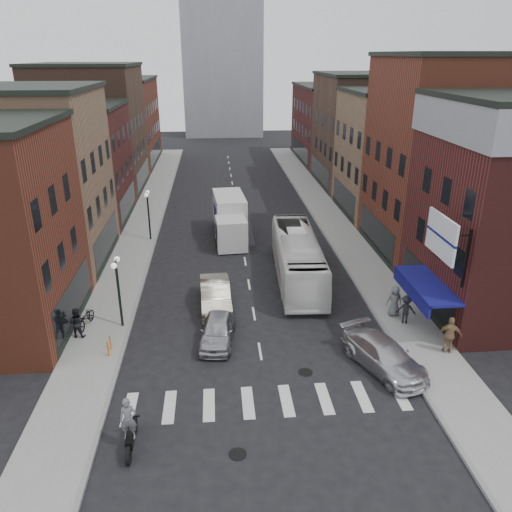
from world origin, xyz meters
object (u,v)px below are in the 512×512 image
Objects in this scene: bike_rack at (109,346)px; motorcycle_rider at (129,426)px; ped_right_b at (450,335)px; ped_left_solo at (76,323)px; ped_right_c at (394,301)px; ped_right_a at (406,309)px; billboard_sign at (443,237)px; transit_bus at (297,258)px; streetlamp_far at (148,206)px; box_truck at (230,219)px; sedan_left_far at (215,295)px; sedan_left_near at (218,329)px; parked_bicycle at (87,318)px; curb_car at (384,355)px; streetlamp_near at (117,280)px.

motorcycle_rider is at bearing -72.93° from bike_rack.
ped_right_b is at bearing -4.67° from bike_rack.
ped_left_solo is 0.91× the size of ped_right_c.
ped_left_solo is at bearing 19.19° from ped_right_a.
billboard_sign is at bearing -17.78° from ped_right_b.
ped_left_solo is (-12.85, -6.59, -0.59)m from transit_bus.
transit_bus is (10.69, -8.39, -1.35)m from streetlamp_far.
billboard_sign reaches higher than ped_left_solo.
sedan_left_far is at bearing -100.44° from box_truck.
transit_bus reaches higher than sedan_left_near.
motorcycle_rider is (-4.65, -23.47, -0.58)m from box_truck.
billboard_sign reaches higher than parked_bicycle.
sedan_left_far is (3.33, 11.36, -0.28)m from motorcycle_rider.
ped_right_a reaches higher than curb_car.
box_truck is at bearing -42.79° from ped_right_b.
bike_rack is at bearing 9.48° from ped_right_c.
ped_right_b is at bearing -8.01° from curb_car.
box_truck reaches higher than transit_bus.
ped_right_a is at bearing -50.01° from transit_bus.
sedan_left_near is 8.52m from curb_car.
billboard_sign is at bearing -29.37° from sedan_left_far.
ped_right_b is at bearing -47.09° from streetlamp_far.
ped_right_b is (10.32, -18.20, -0.54)m from box_truck.
sedan_left_near reaches higher than parked_bicycle.
streetlamp_near reaches higher than box_truck.
transit_bus reaches higher than ped_right_a.
billboard_sign is 2.03× the size of ped_right_c.
parked_bicycle is 19.19m from ped_right_b.
bike_rack is at bearing 148.77° from curb_car.
ped_right_c is (13.54, 9.27, -0.03)m from motorcycle_rider.
sedan_left_far is (5.18, 2.00, -2.10)m from streetlamp_near.
transit_bus is at bearing -50.56° from ped_right_c.
billboard_sign is 1.91× the size of parked_bicycle.
transit_bus is 9.25m from sedan_left_near.
motorcycle_rider is at bearing -106.82° from sedan_left_near.
streetlamp_near is 2.08× the size of ped_right_b.
ped_right_c is at bearing -13.97° from sedan_left_far.
bike_rack is 17.08m from ped_right_b.
curb_car is 15.92m from parked_bicycle.
billboard_sign is at bearing -47.59° from streetlamp_far.
billboard_sign reaches higher than transit_bus.
ped_left_solo is at bearing 114.82° from motorcycle_rider.
ped_right_a reaches higher than bike_rack.
sedan_left_near is 11.78m from ped_right_b.
bike_rack is 0.48× the size of ped_right_a.
ped_right_c reaches higher than sedan_left_near.
sedan_left_far is 0.99× the size of curb_car.
billboard_sign is 2.23× the size of ped_left_solo.
sedan_left_far is 2.99× the size of ped_left_solo.
billboard_sign is at bearing -57.14° from transit_bus.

